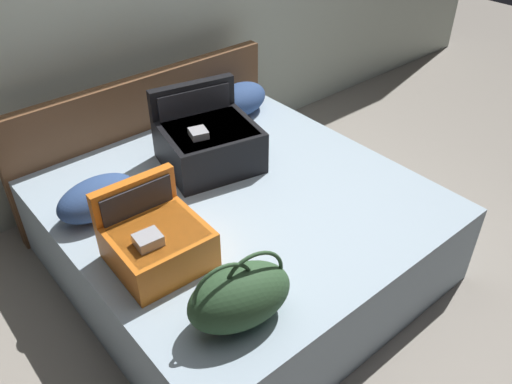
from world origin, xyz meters
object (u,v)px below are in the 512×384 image
(hard_case_large, at_px, (208,141))
(hard_case_medium, at_px, (157,241))
(bed, at_px, (240,230))
(pillow_center_head, at_px, (240,99))
(pillow_near_headboard, at_px, (97,198))
(duffel_bag, at_px, (240,296))

(hard_case_large, relative_size, hard_case_medium, 1.44)
(bed, relative_size, pillow_center_head, 4.46)
(hard_case_large, bearing_deg, pillow_near_headboard, -166.29)
(bed, height_order, hard_case_medium, hard_case_medium)
(hard_case_medium, distance_m, pillow_center_head, 1.49)
(bed, height_order, pillow_center_head, pillow_center_head)
(bed, bearing_deg, hard_case_medium, -165.62)
(duffel_bag, height_order, pillow_center_head, duffel_bag)
(hard_case_large, distance_m, hard_case_medium, 0.83)
(hard_case_large, distance_m, duffel_bag, 1.17)
(bed, relative_size, hard_case_medium, 4.44)
(bed, bearing_deg, hard_case_large, 79.76)
(bed, bearing_deg, pillow_center_head, 50.65)
(hard_case_medium, relative_size, pillow_center_head, 1.00)
(bed, bearing_deg, duffel_bag, -128.50)
(hard_case_medium, xyz_separation_m, pillow_near_headboard, (-0.05, 0.49, -0.02))
(duffel_bag, distance_m, pillow_near_headboard, 1.01)
(duffel_bag, bearing_deg, pillow_near_headboard, 96.62)
(hard_case_medium, xyz_separation_m, duffel_bag, (0.07, -0.51, 0.02))
(hard_case_medium, bearing_deg, bed, 16.37)
(bed, relative_size, pillow_near_headboard, 4.37)
(bed, xyz_separation_m, hard_case_large, (0.06, 0.36, 0.40))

